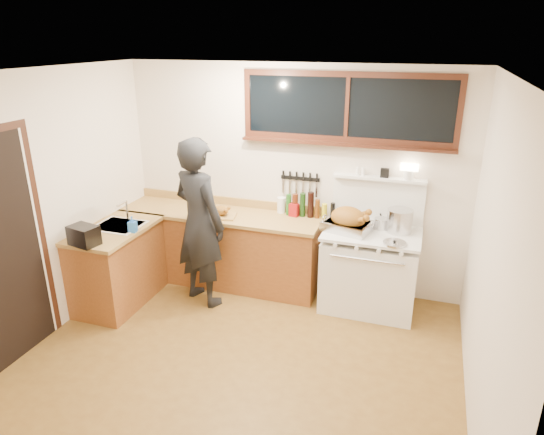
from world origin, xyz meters
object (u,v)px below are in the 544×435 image
(man, at_px, (199,223))
(roast_turkey, at_px, (348,221))
(cutting_board, at_px, (221,213))
(vintage_stove, at_px, (370,268))

(man, bearing_deg, roast_turkey, 15.03)
(man, bearing_deg, cutting_board, 76.05)
(man, xyz_separation_m, roast_turkey, (1.56, 0.42, 0.06))
(vintage_stove, height_order, man, man)
(vintage_stove, distance_m, man, 1.94)
(vintage_stove, xyz_separation_m, roast_turkey, (-0.26, -0.04, 0.54))
(man, height_order, cutting_board, man)
(vintage_stove, xyz_separation_m, cutting_board, (-1.73, -0.10, 0.48))
(man, height_order, roast_turkey, man)
(cutting_board, bearing_deg, roast_turkey, 2.16)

